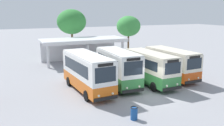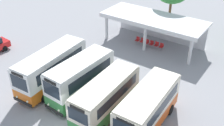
# 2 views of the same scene
# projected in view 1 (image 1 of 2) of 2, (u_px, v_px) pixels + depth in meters

# --- Properties ---
(ground_plane) EXTENTS (180.00, 180.00, 0.00)m
(ground_plane) POSITION_uv_depth(u_px,v_px,m) (154.00, 97.00, 20.68)
(ground_plane) COLOR #939399
(city_bus_nearest_orange) EXTENTS (2.70, 7.72, 3.45)m
(city_bus_nearest_orange) POSITION_uv_depth(u_px,v_px,m) (87.00, 71.00, 21.87)
(city_bus_nearest_orange) COLOR black
(city_bus_nearest_orange) RESTS_ON ground
(city_bus_second_in_row) EXTENTS (2.44, 6.67, 3.51)m
(city_bus_second_in_row) POSITION_uv_depth(u_px,v_px,m) (118.00, 67.00, 23.38)
(city_bus_second_in_row) COLOR black
(city_bus_second_in_row) RESTS_ON ground
(city_bus_middle_cream) EXTENTS (2.40, 6.95, 3.23)m
(city_bus_middle_cream) POSITION_uv_depth(u_px,v_px,m) (150.00, 67.00, 24.03)
(city_bus_middle_cream) COLOR black
(city_bus_middle_cream) RESTS_ON ground
(city_bus_fourth_amber) EXTENTS (2.59, 6.91, 3.20)m
(city_bus_fourth_amber) POSITION_uv_depth(u_px,v_px,m) (171.00, 63.00, 26.08)
(city_bus_fourth_amber) COLOR black
(city_bus_fourth_amber) RESTS_ON ground
(terminal_canopy) EXTENTS (11.99, 4.79, 3.40)m
(terminal_canopy) POSITION_uv_depth(u_px,v_px,m) (82.00, 44.00, 34.95)
(terminal_canopy) COLOR silver
(terminal_canopy) RESTS_ON ground
(waiting_chair_end_by_column) EXTENTS (0.45, 0.45, 0.86)m
(waiting_chair_end_by_column) POSITION_uv_depth(u_px,v_px,m) (76.00, 60.00, 33.49)
(waiting_chair_end_by_column) COLOR slate
(waiting_chair_end_by_column) RESTS_ON ground
(waiting_chair_second_from_end) EXTENTS (0.45, 0.45, 0.86)m
(waiting_chair_second_from_end) POSITION_uv_depth(u_px,v_px,m) (80.00, 60.00, 33.78)
(waiting_chair_second_from_end) COLOR slate
(waiting_chair_second_from_end) RESTS_ON ground
(waiting_chair_middle_seat) EXTENTS (0.45, 0.45, 0.86)m
(waiting_chair_middle_seat) POSITION_uv_depth(u_px,v_px,m) (84.00, 60.00, 34.02)
(waiting_chair_middle_seat) COLOR slate
(waiting_chair_middle_seat) RESTS_ON ground
(waiting_chair_fourth_seat) EXTENTS (0.45, 0.45, 0.86)m
(waiting_chair_fourth_seat) POSITION_uv_depth(u_px,v_px,m) (88.00, 59.00, 34.28)
(waiting_chair_fourth_seat) COLOR slate
(waiting_chair_fourth_seat) RESTS_ON ground
(waiting_chair_fifth_seat) EXTENTS (0.45, 0.45, 0.86)m
(waiting_chair_fifth_seat) POSITION_uv_depth(u_px,v_px,m) (92.00, 59.00, 34.59)
(waiting_chair_fifth_seat) COLOR slate
(waiting_chair_fifth_seat) RESTS_ON ground
(waiting_chair_far_end_seat) EXTENTS (0.45, 0.45, 0.86)m
(waiting_chair_far_end_seat) POSITION_uv_depth(u_px,v_px,m) (96.00, 58.00, 34.85)
(waiting_chair_far_end_seat) COLOR slate
(waiting_chair_far_end_seat) RESTS_ON ground
(roadside_tree_behind_canopy) EXTENTS (4.62, 4.62, 7.53)m
(roadside_tree_behind_canopy) POSITION_uv_depth(u_px,v_px,m) (72.00, 22.00, 38.28)
(roadside_tree_behind_canopy) COLOR brown
(roadside_tree_behind_canopy) RESTS_ON ground
(roadside_tree_east_of_canopy) EXTENTS (4.25, 4.25, 6.41)m
(roadside_tree_east_of_canopy) POSITION_uv_depth(u_px,v_px,m) (129.00, 26.00, 42.80)
(roadside_tree_east_of_canopy) COLOR brown
(roadside_tree_east_of_canopy) RESTS_ON ground
(litter_bin_apron) EXTENTS (0.49, 0.49, 0.90)m
(litter_bin_apron) POSITION_uv_depth(u_px,v_px,m) (134.00, 113.00, 16.34)
(litter_bin_apron) COLOR #19478C
(litter_bin_apron) RESTS_ON ground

